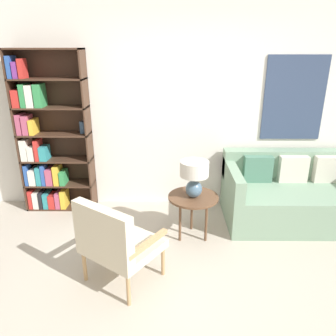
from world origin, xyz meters
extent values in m
plane|color=#B2A899|center=(0.00, 0.00, 0.00)|extent=(14.00, 14.00, 0.00)
cube|color=white|center=(0.00, 2.03, 1.35)|extent=(6.40, 0.06, 2.70)
cube|color=#334260|center=(1.50, 1.99, 1.47)|extent=(0.77, 0.02, 1.06)
cube|color=#422B1E|center=(-2.00, 1.85, 1.04)|extent=(0.02, 0.30, 2.07)
cube|color=#422B1E|center=(-1.12, 1.85, 1.04)|extent=(0.02, 0.30, 2.07)
cube|color=#422B1E|center=(-1.56, 1.85, 2.06)|extent=(0.90, 0.30, 0.02)
cube|color=#422B1E|center=(-1.56, 1.85, 0.01)|extent=(0.90, 0.30, 0.02)
cube|color=#422B1E|center=(-1.56, 2.00, 1.04)|extent=(0.90, 0.01, 2.07)
cube|color=#422B1E|center=(-1.56, 1.85, 0.35)|extent=(0.90, 0.30, 0.02)
cube|color=red|center=(-1.96, 1.82, 0.15)|extent=(0.05, 0.22, 0.25)
cube|color=silver|center=(-1.89, 1.83, 0.13)|extent=(0.07, 0.23, 0.23)
cube|color=black|center=(-1.82, 1.83, 0.14)|extent=(0.04, 0.24, 0.23)
cube|color=teal|center=(-1.76, 1.83, 0.12)|extent=(0.07, 0.23, 0.21)
cube|color=red|center=(-1.68, 1.81, 0.11)|extent=(0.08, 0.21, 0.19)
cube|color=#B24C6B|center=(-1.59, 1.83, 0.13)|extent=(0.06, 0.24, 0.22)
cube|color=gold|center=(-1.52, 1.82, 0.14)|extent=(0.07, 0.22, 0.25)
cube|color=#422B1E|center=(-1.56, 1.85, 0.69)|extent=(0.90, 0.30, 0.02)
cube|color=#2D56A8|center=(-1.96, 1.80, 0.50)|extent=(0.04, 0.18, 0.28)
cube|color=silver|center=(-1.89, 1.84, 0.47)|extent=(0.09, 0.25, 0.21)
cube|color=teal|center=(-1.80, 1.81, 0.49)|extent=(0.06, 0.19, 0.25)
cube|color=#2D56A8|center=(-1.74, 1.80, 0.50)|extent=(0.05, 0.17, 0.27)
cube|color=#B24C6B|center=(-1.67, 1.82, 0.47)|extent=(0.09, 0.21, 0.22)
cube|color=gold|center=(-1.57, 1.82, 0.49)|extent=(0.07, 0.23, 0.26)
cube|color=#338C4C|center=(-1.50, 1.82, 0.45)|extent=(0.07, 0.21, 0.18)
cube|color=#422B1E|center=(-1.56, 1.85, 1.04)|extent=(0.90, 0.30, 0.02)
cube|color=silver|center=(-1.94, 1.83, 0.84)|extent=(0.08, 0.25, 0.27)
cube|color=silver|center=(-1.86, 1.80, 0.80)|extent=(0.08, 0.19, 0.18)
cube|color=red|center=(-1.78, 1.81, 0.84)|extent=(0.05, 0.20, 0.27)
cube|color=teal|center=(-1.70, 1.81, 0.80)|extent=(0.09, 0.19, 0.18)
cube|color=#422B1E|center=(-1.56, 1.85, 1.38)|extent=(0.90, 0.30, 0.02)
cube|color=#B24C6B|center=(-1.95, 1.82, 1.17)|extent=(0.06, 0.21, 0.26)
cube|color=#B24C6B|center=(-1.87, 1.82, 1.17)|extent=(0.07, 0.21, 0.24)
cube|color=gold|center=(-1.80, 1.82, 1.14)|extent=(0.06, 0.22, 0.19)
cylinder|color=#334C6B|center=(-1.19, 1.85, 1.12)|extent=(0.08, 0.08, 0.15)
cube|color=#422B1E|center=(-1.56, 1.85, 1.72)|extent=(0.90, 0.30, 0.02)
cube|color=red|center=(-1.94, 1.82, 1.49)|extent=(0.09, 0.22, 0.21)
cube|color=#338C4C|center=(-1.85, 1.83, 1.53)|extent=(0.06, 0.24, 0.28)
cube|color=silver|center=(-1.77, 1.82, 1.52)|extent=(0.09, 0.21, 0.27)
cube|color=#338C4C|center=(-1.67, 1.82, 1.53)|extent=(0.09, 0.22, 0.28)
cube|color=#2D56A8|center=(-1.96, 1.81, 1.86)|extent=(0.05, 0.21, 0.26)
cube|color=#7A338C|center=(-1.89, 1.83, 1.83)|extent=(0.06, 0.25, 0.19)
cube|color=red|center=(-1.82, 1.79, 1.84)|extent=(0.05, 0.17, 0.23)
cylinder|color=tan|center=(-0.14, 0.42, 0.16)|extent=(0.04, 0.04, 0.31)
cylinder|color=tan|center=(-0.59, 0.74, 0.16)|extent=(0.04, 0.04, 0.31)
cylinder|color=tan|center=(-0.43, 0.01, 0.16)|extent=(0.04, 0.04, 0.31)
cylinder|color=tan|center=(-0.88, 0.33, 0.16)|extent=(0.04, 0.04, 0.31)
cube|color=beige|center=(-0.51, 0.38, 0.35)|extent=(0.85, 0.83, 0.08)
cube|color=beige|center=(-0.65, 0.18, 0.62)|extent=(0.58, 0.45, 0.45)
cube|color=tan|center=(-0.27, 0.20, 0.49)|extent=(0.34, 0.45, 0.04)
cube|color=tan|center=(-0.75, 0.55, 0.49)|extent=(0.34, 0.45, 0.04)
cube|color=gray|center=(1.50, 1.48, 0.22)|extent=(1.73, 0.95, 0.45)
cube|color=gray|center=(1.50, 1.85, 0.64)|extent=(1.73, 0.20, 0.38)
cube|color=gray|center=(0.69, 1.48, 0.58)|extent=(0.12, 0.95, 0.27)
cube|color=#4C7A66|center=(1.05, 1.70, 0.62)|extent=(0.36, 0.12, 0.34)
cube|color=beige|center=(1.50, 1.70, 0.62)|extent=(0.36, 0.12, 0.34)
cube|color=beige|center=(1.95, 1.70, 0.62)|extent=(0.36, 0.12, 0.34)
cylinder|color=brown|center=(0.18, 1.10, 0.51)|extent=(0.57, 0.57, 0.02)
cylinder|color=brown|center=(0.18, 1.27, 0.25)|extent=(0.03, 0.03, 0.50)
cylinder|color=brown|center=(0.04, 1.01, 0.25)|extent=(0.03, 0.03, 0.50)
cylinder|color=brown|center=(0.33, 1.01, 0.25)|extent=(0.03, 0.03, 0.50)
ellipsoid|color=slate|center=(0.19, 1.08, 0.62)|extent=(0.18, 0.18, 0.19)
cylinder|color=tan|center=(0.19, 1.08, 0.74)|extent=(0.02, 0.02, 0.06)
cylinder|color=beige|center=(0.19, 1.08, 0.86)|extent=(0.31, 0.31, 0.16)
camera|label=1|loc=(-0.07, -2.22, 2.11)|focal=35.00mm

